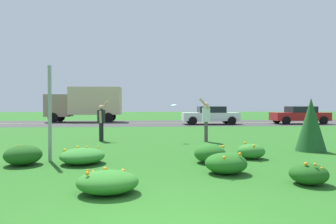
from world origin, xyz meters
TOP-DOWN VIEW (x-y plane):
  - ground_plane at (0.00, 11.66)m, footprint 120.00×120.00m
  - highway_strip at (0.00, 23.32)m, footprint 120.00×9.37m
  - highway_center_stripe at (0.00, 23.32)m, footprint 120.00×0.16m
  - daylily_clump_front_right at (1.52, 3.22)m, footprint 0.94×0.91m
  - daylily_clump_front_left at (2.74, 5.06)m, footprint 0.78×0.72m
  - daylily_clump_near_camera at (2.87, 2.17)m, footprint 0.73×0.72m
  - daylily_clump_front_center at (-3.40, 4.55)m, footprint 0.92×0.96m
  - daylily_clump_mid_center at (-1.92, 4.61)m, footprint 1.15×1.19m
  - daylily_clump_mid_left at (-0.92, 1.82)m, footprint 1.07×0.93m
  - daylily_clump_mid_right at (1.43, 4.53)m, footprint 0.84×0.86m
  - sign_post_near_path at (-2.87, 5.03)m, footprint 0.07×0.10m
  - evergreen_shrub_side at (5.21, 6.37)m, footprint 0.99×0.99m
  - person_thrower_dark_shirt at (-2.19, 9.84)m, footprint 0.46×0.51m
  - person_catcher_white_shirt at (2.24, 9.26)m, footprint 0.51×0.51m
  - frisbee_pale_blue at (0.89, 9.39)m, footprint 0.25×0.24m
  - car_red_leftmost at (12.42, 21.21)m, footprint 4.50×2.00m
  - car_white_center_left at (4.92, 21.21)m, footprint 4.50×2.00m
  - box_truck_tan at (-5.85, 25.43)m, footprint 6.70×2.46m

SIDE VIEW (x-z plane):
  - ground_plane at x=0.00m, z-range 0.00..0.00m
  - highway_strip at x=0.00m, z-range 0.00..0.01m
  - highway_center_stripe at x=0.00m, z-range 0.01..0.01m
  - daylily_clump_mid_left at x=-0.92m, z-range -0.02..0.41m
  - daylily_clump_near_camera at x=2.87m, z-range -0.02..0.43m
  - daylily_clump_mid_center at x=-1.92m, z-range -0.02..0.43m
  - daylily_clump_front_left at x=2.74m, z-range -0.02..0.45m
  - daylily_clump_front_right at x=1.52m, z-range -0.02..0.48m
  - daylily_clump_mid_right at x=1.43m, z-range 0.00..0.49m
  - daylily_clump_front_center at x=-3.40m, z-range -0.01..0.52m
  - car_red_leftmost at x=12.42m, z-range 0.01..1.46m
  - car_white_center_left at x=4.92m, z-range 0.01..1.46m
  - evergreen_shrub_side at x=5.21m, z-range 0.00..1.77m
  - person_thrower_dark_shirt at x=-2.19m, z-range 0.06..1.79m
  - person_catcher_white_shirt at x=2.24m, z-range 0.07..1.91m
  - sign_post_near_path at x=-2.87m, z-range 0.00..2.60m
  - frisbee_pale_blue at x=0.89m, z-range 1.47..1.59m
  - box_truck_tan at x=-5.85m, z-range 0.20..3.40m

